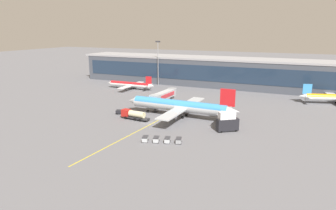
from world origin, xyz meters
TOP-DOWN VIEW (x-y plane):
  - ground_plane at (0.00, 0.00)m, footprint 700.00×700.00m
  - apron_lead_in_line at (1.97, 2.00)m, footprint 6.03×79.82m
  - terminal_building at (16.55, 78.67)m, footprint 192.51×22.06m
  - main_airliner at (7.31, 11.22)m, footprint 43.85×34.70m
  - jet_bridge at (-3.44, 21.50)m, footprint 4.69×18.31m
  - fuel_tanker at (-6.45, 1.51)m, footprint 10.98×3.44m
  - catering_lift at (26.90, 2.30)m, footprint 6.96×6.05m
  - pushback_tug at (-14.49, 5.81)m, footprint 4.37×3.52m
  - baggage_cart_0 at (7.69, -16.12)m, footprint 2.25×2.98m
  - baggage_cart_1 at (10.75, -15.20)m, footprint 2.25×2.98m
  - baggage_cart_2 at (13.82, -14.28)m, footprint 2.25×2.98m
  - baggage_cart_3 at (16.88, -13.36)m, footprint 2.25×2.98m
  - commuter_jet_far at (-36.45, 49.26)m, footprint 28.35×22.41m
  - apron_light_mast_1 at (-28.31, 66.71)m, footprint 2.80×0.50m

SIDE VIEW (x-z plane):
  - ground_plane at x=0.00m, z-range 0.00..0.00m
  - apron_lead_in_line at x=1.97m, z-range 0.00..0.01m
  - baggage_cart_0 at x=7.69m, z-range 0.04..1.52m
  - baggage_cart_1 at x=10.75m, z-range 0.04..1.52m
  - baggage_cart_2 at x=13.82m, z-range 0.04..1.52m
  - baggage_cart_3 at x=16.88m, z-range 0.04..1.52m
  - pushback_tug at x=-14.49m, z-range 0.15..1.55m
  - fuel_tanker at x=-6.45m, z-range 0.12..3.37m
  - commuter_jet_far at x=-36.45m, z-range -1.22..6.32m
  - catering_lift at x=26.90m, z-range -0.08..6.22m
  - main_airliner at x=7.31m, z-range -1.82..10.01m
  - jet_bridge at x=-3.44m, z-range 1.66..8.45m
  - terminal_building at x=16.55m, z-range 0.02..15.83m
  - apron_light_mast_1 at x=-28.31m, z-range 2.01..26.89m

